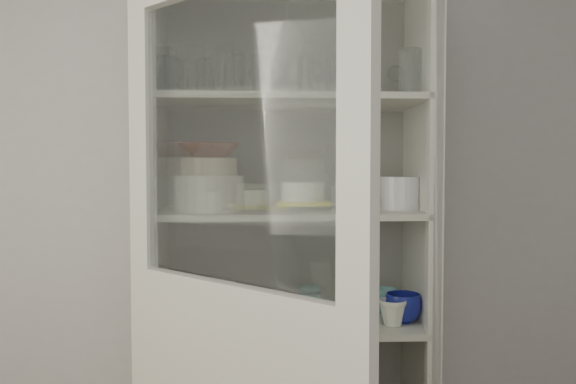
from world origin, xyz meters
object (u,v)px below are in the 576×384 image
(pantry_cabinet, at_px, (287,293))
(mug_blue, at_px, (403,308))
(cream_bowl, at_px, (209,167))
(mug_teal, at_px, (385,301))
(goblet_1, at_px, (258,82))
(goblet_2, at_px, (357,82))
(glass_platter, at_px, (303,207))
(grey_bowl_stack, at_px, (400,193))
(plate_stack_back, at_px, (244,199))
(teal_jar, at_px, (310,302))
(yellow_trivet, at_px, (303,203))
(white_canister, at_px, (221,297))
(goblet_3, at_px, (396,82))
(cupboard_door, at_px, (232,367))
(goblet_0, at_px, (177,80))
(measuring_cups, at_px, (214,317))
(plate_stack_front, at_px, (210,193))
(mug_white, at_px, (393,313))
(white_ramekin, at_px, (303,192))
(terracotta_bowl, at_px, (209,151))

(pantry_cabinet, height_order, mug_blue, pantry_cabinet)
(cream_bowl, relative_size, mug_teal, 1.97)
(goblet_1, xyz_separation_m, mug_blue, (0.52, -0.15, -0.82))
(goblet_2, relative_size, glass_platter, 0.48)
(grey_bowl_stack, distance_m, mug_teal, 0.42)
(plate_stack_back, relative_size, teal_jar, 1.90)
(plate_stack_back, distance_m, yellow_trivet, 0.24)
(grey_bowl_stack, height_order, white_canister, grey_bowl_stack)
(goblet_3, bearing_deg, cupboard_door, -133.81)
(mug_blue, bearing_deg, plate_stack_back, 145.28)
(goblet_0, relative_size, grey_bowl_stack, 1.10)
(cream_bowl, xyz_separation_m, teal_jar, (0.36, 0.09, -0.51))
(cupboard_door, bearing_deg, measuring_cups, 144.29)
(teal_jar, bearing_deg, mug_teal, 4.26)
(plate_stack_front, xyz_separation_m, white_canister, (0.03, 0.09, -0.40))
(goblet_0, bearing_deg, plate_stack_back, 2.00)
(grey_bowl_stack, bearing_deg, goblet_1, 170.67)
(mug_white, bearing_deg, cupboard_door, -141.99)
(white_ramekin, relative_size, grey_bowl_stack, 1.09)
(cream_bowl, bearing_deg, grey_bowl_stack, 3.04)
(goblet_3, distance_m, mug_white, 0.85)
(grey_bowl_stack, relative_size, white_canister, 1.08)
(goblet_2, xyz_separation_m, mug_white, (0.09, -0.22, -0.83))
(plate_stack_front, xyz_separation_m, yellow_trivet, (0.33, 0.04, -0.04))
(yellow_trivet, distance_m, white_canister, 0.47)
(cream_bowl, distance_m, grey_bowl_stack, 0.70)
(glass_platter, relative_size, grey_bowl_stack, 2.22)
(pantry_cabinet, distance_m, glass_platter, 0.34)
(yellow_trivet, xyz_separation_m, grey_bowl_stack, (0.36, -0.00, 0.03))
(plate_stack_front, xyz_separation_m, mug_blue, (0.69, -0.03, -0.41))
(pantry_cabinet, xyz_separation_m, terracotta_bowl, (-0.28, -0.11, 0.53))
(plate_stack_back, bearing_deg, yellow_trivet, -23.24)
(teal_jar, bearing_deg, mug_white, -28.60)
(goblet_2, relative_size, terracotta_bowl, 0.73)
(cupboard_door, height_order, plate_stack_back, cupboard_door)
(cream_bowl, distance_m, measuring_cups, 0.54)
(goblet_3, distance_m, yellow_trivet, 0.58)
(plate_stack_front, bearing_deg, goblet_1, 35.80)
(yellow_trivet, xyz_separation_m, mug_blue, (0.36, -0.07, -0.37))
(plate_stack_front, xyz_separation_m, cream_bowl, (0.00, 0.00, 0.09))
(yellow_trivet, xyz_separation_m, measuring_cups, (-0.32, -0.05, -0.40))
(goblet_3, height_order, mug_teal, goblet_3)
(plate_stack_back, distance_m, grey_bowl_stack, 0.58)
(pantry_cabinet, xyz_separation_m, goblet_1, (-0.11, 0.02, 0.80))
(goblet_1, bearing_deg, goblet_2, 4.48)
(mug_blue, height_order, mug_teal, mug_blue)
(teal_jar, bearing_deg, white_ramekin, -124.22)
(goblet_2, relative_size, mug_blue, 1.21)
(grey_bowl_stack, bearing_deg, yellow_trivet, 179.53)
(cupboard_door, relative_size, glass_platter, 6.13)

